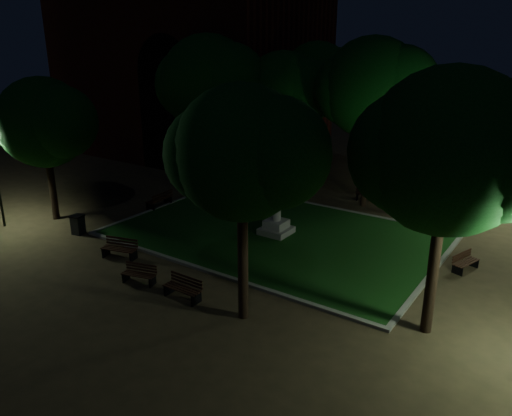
{
  "coord_description": "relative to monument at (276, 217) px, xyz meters",
  "views": [
    {
      "loc": [
        12.11,
        -17.38,
        9.27
      ],
      "look_at": [
        -0.52,
        1.0,
        1.59
      ],
      "focal_mm": 35.0,
      "sensor_mm": 36.0,
      "label": 1
    }
  ],
  "objects": [
    {
      "name": "lamppost_nw",
      "position": [
        -11.29,
        6.56,
        1.86
      ],
      "size": [
        1.18,
        0.28,
        3.97
      ],
      "color": "black",
      "rests_on": "ground"
    },
    {
      "name": "tree_north_wl",
      "position": [
        -4.1,
        7.3,
        5.06
      ],
      "size": [
        6.14,
        5.01,
        8.53
      ],
      "color": "black",
      "rests_on": "ground"
    },
    {
      "name": "lawn_kerb",
      "position": [
        0.0,
        0.0,
        -0.9
      ],
      "size": [
        15.4,
        10.4,
        0.12
      ],
      "color": "slate",
      "rests_on": "ground"
    },
    {
      "name": "bench_far_side",
      "position": [
        1.63,
        7.6,
        -0.59
      ],
      "size": [
        1.49,
        0.85,
        0.77
      ],
      "rotation": [
        0.0,
        0.0,
        3.41
      ],
      "color": "black",
      "rests_on": "ground"
    },
    {
      "name": "ground",
      "position": [
        0.0,
        -2.0,
        -0.96
      ],
      "size": [
        80.0,
        80.0,
        0.0
      ],
      "primitive_type": "plane",
      "color": "#413421"
    },
    {
      "name": "tree_far_north",
      "position": [
        -3.67,
        10.82,
        5.67
      ],
      "size": [
        5.91,
        4.83,
        9.04
      ],
      "color": "black",
      "rests_on": "ground"
    },
    {
      "name": "bench_left_side",
      "position": [
        -7.69,
        -0.23,
        -0.52
      ],
      "size": [
        0.7,
        1.74,
        0.94
      ],
      "rotation": [
        0.0,
        0.0,
        -1.51
      ],
      "color": "black",
      "rests_on": "ground"
    },
    {
      "name": "bicycle",
      "position": [
        -8.76,
        4.64,
        -0.55
      ],
      "size": [
        1.65,
        0.91,
        0.82
      ],
      "primitive_type": "imported",
      "rotation": [
        0.0,
        0.0,
        1.33
      ],
      "color": "black",
      "rests_on": "ground"
    },
    {
      "name": "tree_east",
      "position": [
        8.75,
        -4.36,
        5.1
      ],
      "size": [
        6.2,
        5.06,
        8.6
      ],
      "color": "black",
      "rests_on": "ground"
    },
    {
      "name": "tree_se",
      "position": [
        3.22,
        -7.08,
        4.87
      ],
      "size": [
        5.35,
        4.37,
        8.01
      ],
      "color": "black",
      "rests_on": "ground"
    },
    {
      "name": "bench_near_right",
      "position": [
        0.51,
        -7.27,
        -0.56
      ],
      "size": [
        1.55,
        0.55,
        0.85
      ],
      "rotation": [
        0.0,
        0.0,
        -0.0
      ],
      "color": "black",
      "rests_on": "ground"
    },
    {
      "name": "lawn",
      "position": [
        0.0,
        0.0,
        -0.92
      ],
      "size": [
        15.0,
        10.0,
        0.08
      ],
      "primitive_type": "cube",
      "color": "#134011",
      "rests_on": "ground"
    },
    {
      "name": "tree_west",
      "position": [
        -10.9,
        -4.72,
        4.21
      ],
      "size": [
        5.61,
        4.58,
        7.46
      ],
      "color": "black",
      "rests_on": "ground"
    },
    {
      "name": "bench_near_left",
      "position": [
        -1.77,
        -7.33,
        -0.6
      ],
      "size": [
        1.46,
        0.83,
        0.76
      ],
      "rotation": [
        0.0,
        0.0,
        0.27
      ],
      "color": "black",
      "rests_on": "ground"
    },
    {
      "name": "bench_west_near",
      "position": [
        -4.26,
        -6.15,
        -0.54
      ],
      "size": [
        1.69,
        0.97,
        0.88
      ],
      "rotation": [
        0.0,
        0.0,
        0.28
      ],
      "color": "black",
      "rests_on": "ground"
    },
    {
      "name": "trash_bin",
      "position": [
        -8.16,
        -5.42,
        -0.47
      ],
      "size": [
        0.66,
        0.66,
        0.97
      ],
      "color": "black",
      "rests_on": "ground"
    },
    {
      "name": "tree_ne",
      "position": [
        7.96,
        7.26,
        4.57
      ],
      "size": [
        4.78,
        3.9,
        7.49
      ],
      "color": "black",
      "rests_on": "ground"
    },
    {
      "name": "bench_right_side",
      "position": [
        8.58,
        1.15,
        -0.6
      ],
      "size": [
        0.88,
        1.45,
        0.75
      ],
      "rotation": [
        0.0,
        0.0,
        1.26
      ],
      "color": "black",
      "rests_on": "ground"
    },
    {
      "name": "tree_nw",
      "position": [
        -8.05,
        4.92,
        5.59
      ],
      "size": [
        7.28,
        5.95,
        9.52
      ],
      "color": "black",
      "rests_on": "ground"
    },
    {
      "name": "building_main",
      "position": [
        -15.86,
        11.79,
        6.42
      ],
      "size": [
        20.0,
        12.0,
        15.0
      ],
      "color": "#4D1A10",
      "rests_on": "ground"
    },
    {
      "name": "tree_north_er",
      "position": [
        1.88,
        6.65,
        5.72
      ],
      "size": [
        6.63,
        5.41,
        9.39
      ],
      "color": "black",
      "rests_on": "ground"
    },
    {
      "name": "monument",
      "position": [
        0.0,
        0.0,
        0.0
      ],
      "size": [
        1.4,
        1.4,
        3.2
      ],
      "color": "gray",
      "rests_on": "lawn"
    }
  ]
}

